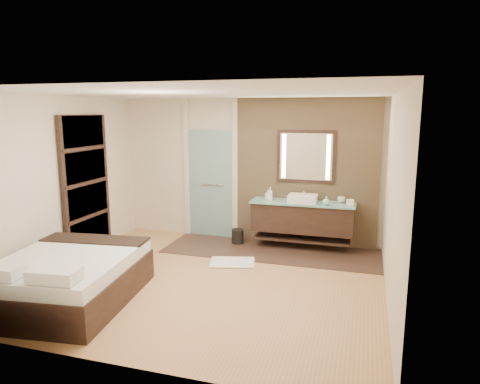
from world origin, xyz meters
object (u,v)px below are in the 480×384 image
(mirror_unit, at_px, (306,157))
(waste_bin, at_px, (238,236))
(bed, at_px, (68,278))
(vanity, at_px, (302,217))

(mirror_unit, height_order, waste_bin, mirror_unit)
(bed, distance_m, waste_bin, 3.32)
(mirror_unit, relative_size, bed, 0.49)
(vanity, xyz_separation_m, bed, (-2.60, -3.08, -0.27))
(vanity, bearing_deg, mirror_unit, 90.00)
(mirror_unit, xyz_separation_m, bed, (-2.60, -3.31, -1.33))
(bed, bearing_deg, mirror_unit, 45.07)
(vanity, height_order, mirror_unit, mirror_unit)
(waste_bin, bearing_deg, mirror_unit, 14.33)
(mirror_unit, height_order, bed, mirror_unit)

